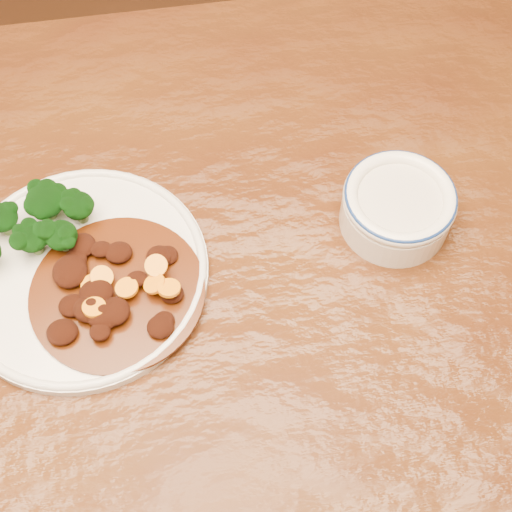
{
  "coord_description": "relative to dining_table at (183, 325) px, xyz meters",
  "views": [
    {
      "loc": [
        0.05,
        -0.36,
        1.44
      ],
      "look_at": [
        0.09,
        0.03,
        0.77
      ],
      "focal_mm": 50.0,
      "sensor_mm": 36.0,
      "label": 1
    }
  ],
  "objects": [
    {
      "name": "ground",
      "position": [
        0.0,
        0.0,
        -0.67
      ],
      "size": [
        4.0,
        4.0,
        0.0
      ],
      "primitive_type": "plane",
      "color": "#422510",
      "rests_on": "ground"
    },
    {
      "name": "dip_bowl",
      "position": [
        0.25,
        0.07,
        0.11
      ],
      "size": [
        0.13,
        0.13,
        0.06
      ],
      "rotation": [
        0.0,
        0.0,
        0.09
      ],
      "color": "white",
      "rests_on": "dining_table"
    },
    {
      "name": "mince_stew",
      "position": [
        -0.07,
        0.0,
        0.1
      ],
      "size": [
        0.19,
        0.19,
        0.03
      ],
      "color": "#4F2308",
      "rests_on": "dinner_plate"
    },
    {
      "name": "dinner_plate",
      "position": [
        -0.1,
        0.03,
        0.09
      ],
      "size": [
        0.27,
        0.27,
        0.02
      ],
      "rotation": [
        0.0,
        0.0,
        0.01
      ],
      "color": "white",
      "rests_on": "dining_table"
    },
    {
      "name": "broccoli_florets",
      "position": [
        -0.14,
        0.08,
        0.12
      ],
      "size": [
        0.13,
        0.1,
        0.05
      ],
      "color": "olive",
      "rests_on": "dinner_plate"
    },
    {
      "name": "dining_table",
      "position": [
        0.0,
        0.0,
        0.0
      ],
      "size": [
        1.55,
        0.99,
        0.75
      ],
      "rotation": [
        0.0,
        0.0,
        0.06
      ],
      "color": "#4D280D",
      "rests_on": "ground"
    }
  ]
}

